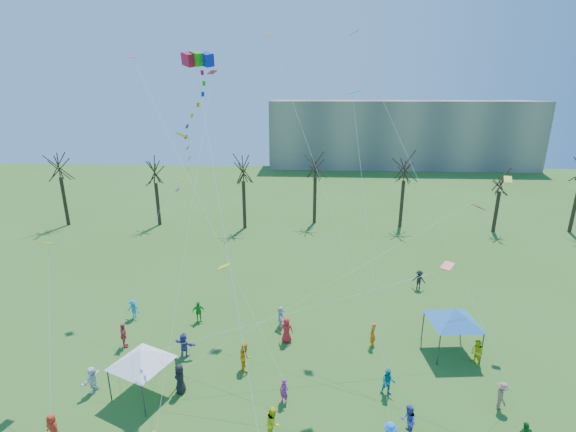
# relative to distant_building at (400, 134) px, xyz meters

# --- Properties ---
(distant_building) EXTENTS (60.00, 14.00, 15.00)m
(distant_building) POSITION_rel_distant_building_xyz_m (0.00, 0.00, 0.00)
(distant_building) COLOR gray
(distant_building) RESTS_ON ground
(bare_tree_row) EXTENTS (70.94, 8.45, 10.77)m
(bare_tree_row) POSITION_rel_distant_building_xyz_m (-19.01, -46.44, -0.48)
(bare_tree_row) COLOR black
(bare_tree_row) RESTS_ON ground
(big_box_kite) EXTENTS (3.51, 6.65, 20.36)m
(big_box_kite) POSITION_rel_distant_building_xyz_m (-27.26, -73.17, 7.14)
(big_box_kite) COLOR red
(big_box_kite) RESTS_ON ground
(canopy_tent_white) EXTENTS (3.73, 3.73, 3.03)m
(canopy_tent_white) POSITION_rel_distant_building_xyz_m (-30.04, -77.48, -4.93)
(canopy_tent_white) COLOR #3F3F44
(canopy_tent_white) RESTS_ON ground
(canopy_tent_blue) EXTENTS (4.34, 4.34, 3.27)m
(canopy_tent_blue) POSITION_rel_distant_building_xyz_m (-10.81, -72.26, -4.73)
(canopy_tent_blue) COLOR #3F3F44
(canopy_tent_blue) RESTS_ON ground
(festival_crowd) EXTENTS (25.68, 19.77, 1.86)m
(festival_crowd) POSITION_rel_distant_building_xyz_m (-21.89, -75.00, -6.63)
(festival_crowd) COLOR red
(festival_crowd) RESTS_ON ground
(small_kites_aloft) EXTENTS (29.38, 18.21, 30.56)m
(small_kites_aloft) POSITION_rel_distant_building_xyz_m (-22.42, -71.03, 5.74)
(small_kites_aloft) COLOR #F0A30C
(small_kites_aloft) RESTS_ON ground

